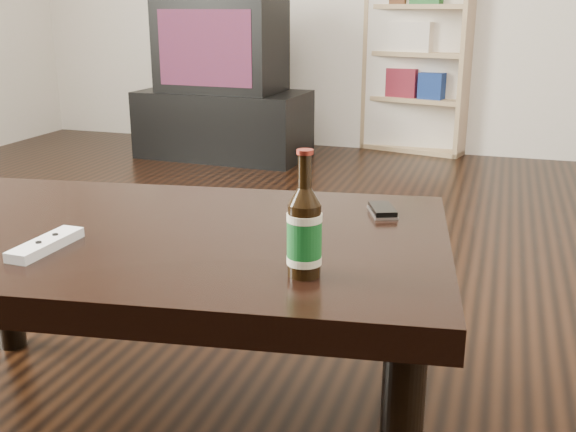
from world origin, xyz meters
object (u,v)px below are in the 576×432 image
(coffee_table, at_px, (151,257))
(beer_bottle, at_px, (304,232))
(phone, at_px, (382,210))
(remote, at_px, (46,244))
(tv, at_px, (221,46))
(tv_stand, at_px, (224,124))
(bookshelf, at_px, (421,49))

(coffee_table, distance_m, beer_bottle, 0.44)
(beer_bottle, relative_size, phone, 1.99)
(beer_bottle, xyz_separation_m, remote, (-0.52, -0.03, -0.07))
(tv, distance_m, beer_bottle, 3.20)
(coffee_table, height_order, phone, phone)
(tv_stand, height_order, bookshelf, bookshelf)
(bookshelf, xyz_separation_m, coffee_table, (-0.15, -3.37, -0.25))
(tv_stand, xyz_separation_m, tv, (-0.00, -0.00, 0.48))
(tv, bearing_deg, remote, -70.69)
(coffee_table, height_order, beer_bottle, beer_bottle)
(tv, relative_size, remote, 4.16)
(tv_stand, distance_m, tv, 0.48)
(bookshelf, distance_m, remote, 3.55)
(bookshelf, distance_m, beer_bottle, 3.52)
(bookshelf, relative_size, phone, 11.14)
(tv, distance_m, coffee_table, 2.93)
(tv, xyz_separation_m, phone, (1.45, -2.47, -0.21))
(beer_bottle, bearing_deg, tv, 115.68)
(coffee_table, bearing_deg, beer_bottle, -20.08)
(tv_stand, relative_size, beer_bottle, 4.61)
(remote, bearing_deg, coffee_table, 53.21)
(bookshelf, bearing_deg, beer_bottle, -71.93)
(tv_stand, bearing_deg, phone, -56.77)
(bookshelf, xyz_separation_m, remote, (-0.28, -3.54, -0.18))
(coffee_table, bearing_deg, tv, 110.01)
(tv, height_order, bookshelf, bookshelf)
(tv_stand, distance_m, beer_bottle, 3.21)
(tv_stand, distance_m, phone, 2.88)
(beer_bottle, bearing_deg, tv_stand, 115.67)
(remote, bearing_deg, tv_stand, 108.27)
(beer_bottle, bearing_deg, remote, -177.02)
(phone, bearing_deg, bookshelf, 73.80)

